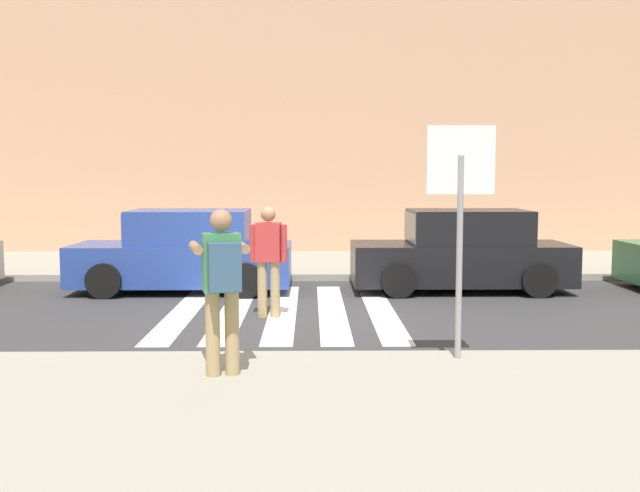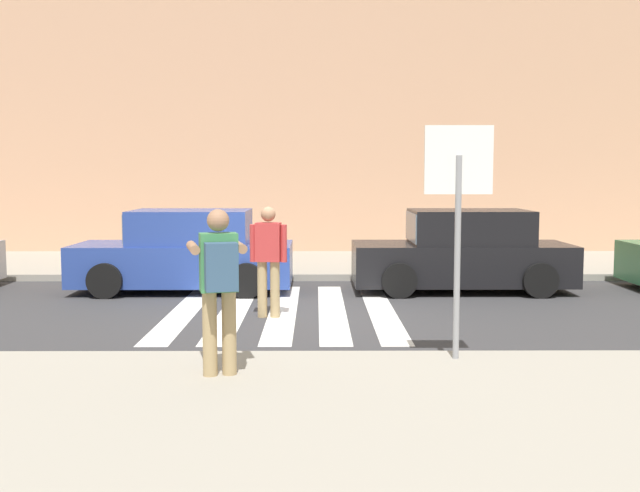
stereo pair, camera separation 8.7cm
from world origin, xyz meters
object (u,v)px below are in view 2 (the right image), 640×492
object	(u,v)px
photographer_with_backpack	(219,277)
pedestrian_crossing	(268,255)
stop_sign	(458,190)
parked_car_blue	(186,253)
parked_car_black	(463,253)

from	to	relation	value
photographer_with_backpack	pedestrian_crossing	xyz separation A→B (m)	(0.26, 3.91, -0.19)
stop_sign	parked_car_blue	xyz separation A→B (m)	(-4.06, 5.86, -1.32)
parked_car_black	stop_sign	bearing A→B (deg)	-101.87
stop_sign	parked_car_black	distance (m)	6.13
photographer_with_backpack	parked_car_blue	distance (m)	6.77
pedestrian_crossing	stop_sign	bearing A→B (deg)	-53.93
parked_car_blue	parked_car_black	size ratio (longest dim) A/B	1.00
pedestrian_crossing	parked_car_blue	bearing A→B (deg)	123.06
parked_car_blue	photographer_with_backpack	bearing A→B (deg)	-77.30
photographer_with_backpack	parked_car_blue	world-z (taller)	photographer_with_backpack
pedestrian_crossing	photographer_with_backpack	bearing A→B (deg)	-93.77
stop_sign	pedestrian_crossing	bearing A→B (deg)	126.07
pedestrian_crossing	parked_car_black	xyz separation A→B (m)	(3.55, 2.68, -0.25)
photographer_with_backpack	parked_car_blue	xyz separation A→B (m)	(-1.48, 6.59, -0.44)
stop_sign	pedestrian_crossing	size ratio (longest dim) A/B	1.52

